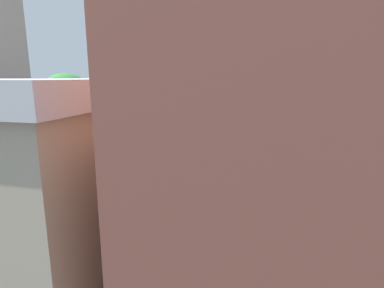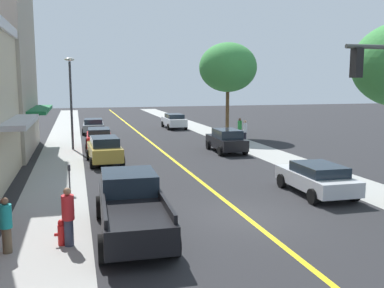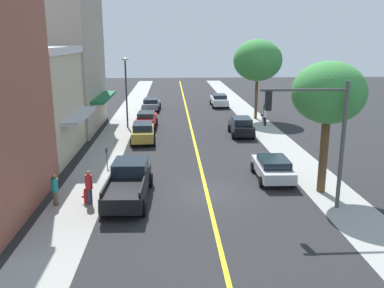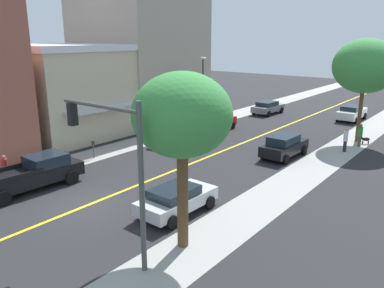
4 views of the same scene
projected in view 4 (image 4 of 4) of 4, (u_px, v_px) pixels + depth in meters
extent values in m
plane|color=#262628|center=(90.00, 204.00, 19.82)|extent=(140.00, 140.00, 0.00)
cube|color=#9E9E99|center=(21.00, 176.00, 23.90)|extent=(2.78, 126.00, 0.01)
cube|color=#9E9E99|center=(194.00, 248.00, 15.74)|extent=(2.78, 126.00, 0.01)
cube|color=yellow|center=(90.00, 204.00, 19.82)|extent=(0.20, 126.00, 0.00)
cube|color=beige|center=(62.00, 93.00, 33.22)|extent=(10.05, 8.80, 7.21)
cube|color=silver|center=(57.00, 47.00, 32.18)|extent=(10.35, 9.10, 0.50)
cube|color=#B7BABF|center=(104.00, 108.00, 30.05)|extent=(1.13, 6.69, 0.24)
cube|color=#A39989|center=(140.00, 55.00, 39.64)|extent=(10.47, 10.48, 12.94)
cube|color=#196638|center=(184.00, 95.00, 37.11)|extent=(1.16, 7.96, 0.24)
cylinder|color=brown|center=(183.00, 200.00, 15.42)|extent=(0.45, 0.45, 4.05)
ellipsoid|color=#3D8E42|center=(182.00, 115.00, 14.49)|extent=(3.85, 3.85, 3.27)
cylinder|color=brown|center=(359.00, 116.00, 31.22)|extent=(0.30, 0.30, 4.23)
ellipsoid|color=#3D8E42|center=(365.00, 66.00, 30.15)|extent=(5.00, 5.00, 4.25)
cylinder|color=red|center=(7.00, 178.00, 22.68)|extent=(0.24, 0.24, 0.61)
sphere|color=red|center=(6.00, 172.00, 22.58)|extent=(0.22, 0.22, 0.22)
cylinder|color=red|center=(5.00, 177.00, 22.78)|extent=(0.10, 0.10, 0.10)
cylinder|color=red|center=(8.00, 178.00, 22.57)|extent=(0.10, 0.10, 0.10)
cylinder|color=#4C4C51|center=(94.00, 151.00, 27.21)|extent=(0.07, 0.07, 1.00)
cube|color=#2D2D33|center=(93.00, 143.00, 27.04)|extent=(0.12, 0.18, 0.26)
cylinder|color=#474C47|center=(142.00, 191.00, 13.42)|extent=(0.20, 0.20, 6.30)
cylinder|color=#474C47|center=(99.00, 106.00, 13.91)|extent=(4.12, 0.14, 0.14)
cube|color=black|center=(72.00, 114.00, 15.03)|extent=(0.26, 0.32, 0.90)
sphere|color=red|center=(72.00, 107.00, 14.95)|extent=(0.20, 0.20, 0.20)
sphere|color=yellow|center=(72.00, 114.00, 15.03)|extent=(0.20, 0.20, 0.20)
sphere|color=green|center=(73.00, 122.00, 15.11)|extent=(0.20, 0.20, 0.20)
cylinder|color=#38383D|center=(203.00, 94.00, 36.07)|extent=(0.16, 0.16, 6.27)
ellipsoid|color=silver|center=(203.00, 58.00, 35.19)|extent=(0.70, 0.36, 0.24)
cube|color=red|center=(216.00, 123.00, 35.34)|extent=(1.84, 4.30, 0.77)
cube|color=#19232D|center=(215.00, 117.00, 35.02)|extent=(1.57, 2.34, 0.45)
cylinder|color=black|center=(218.00, 123.00, 37.01)|extent=(0.24, 0.65, 0.64)
cylinder|color=black|center=(232.00, 126.00, 35.95)|extent=(0.24, 0.65, 0.64)
cylinder|color=black|center=(199.00, 128.00, 34.94)|extent=(0.24, 0.65, 0.64)
cylinder|color=black|center=(214.00, 131.00, 33.88)|extent=(0.24, 0.65, 0.64)
cube|color=#B29338|center=(177.00, 135.00, 31.08)|extent=(1.90, 4.33, 0.78)
cube|color=#19232D|center=(175.00, 127.00, 30.74)|extent=(1.61, 2.36, 0.52)
cylinder|color=black|center=(179.00, 134.00, 32.77)|extent=(0.24, 0.65, 0.64)
cylinder|color=black|center=(195.00, 137.00, 31.79)|extent=(0.24, 0.65, 0.64)
cylinder|color=black|center=(157.00, 141.00, 30.58)|extent=(0.24, 0.65, 0.64)
cylinder|color=black|center=(174.00, 145.00, 29.59)|extent=(0.24, 0.65, 0.64)
cube|color=silver|center=(352.00, 113.00, 39.66)|extent=(1.83, 4.58, 0.77)
cube|color=#19232D|center=(352.00, 108.00, 39.32)|extent=(1.60, 2.47, 0.45)
cylinder|color=black|center=(347.00, 114.00, 41.44)|extent=(0.22, 0.64, 0.64)
cylinder|color=black|center=(365.00, 116.00, 40.35)|extent=(0.22, 0.64, 0.64)
cylinder|color=black|center=(338.00, 118.00, 39.17)|extent=(0.22, 0.64, 0.64)
cylinder|color=black|center=(356.00, 121.00, 38.08)|extent=(0.22, 0.64, 0.64)
cube|color=black|center=(284.00, 147.00, 27.54)|extent=(1.86, 4.41, 0.73)
cube|color=#19232D|center=(283.00, 139.00, 27.21)|extent=(1.59, 2.40, 0.56)
cylinder|color=black|center=(282.00, 146.00, 29.24)|extent=(0.24, 0.65, 0.64)
cylinder|color=black|center=(304.00, 150.00, 28.17)|extent=(0.24, 0.65, 0.64)
cylinder|color=black|center=(263.00, 155.00, 27.11)|extent=(0.24, 0.65, 0.64)
cylinder|color=black|center=(286.00, 159.00, 26.04)|extent=(0.24, 0.65, 0.64)
cube|color=slate|center=(268.00, 108.00, 42.94)|extent=(2.02, 4.38, 0.63)
cube|color=#19232D|center=(267.00, 104.00, 42.64)|extent=(1.72, 2.39, 0.45)
cylinder|color=black|center=(267.00, 108.00, 44.64)|extent=(0.25, 0.65, 0.64)
cylinder|color=black|center=(281.00, 110.00, 43.48)|extent=(0.25, 0.65, 0.64)
cylinder|color=black|center=(254.00, 112.00, 42.57)|extent=(0.25, 0.65, 0.64)
cylinder|color=black|center=(269.00, 114.00, 41.41)|extent=(0.25, 0.65, 0.64)
cube|color=#B7BABF|center=(177.00, 200.00, 18.76)|extent=(1.96, 4.28, 0.62)
cube|color=#19232D|center=(174.00, 192.00, 18.47)|extent=(1.69, 2.33, 0.42)
cylinder|color=black|center=(182.00, 193.00, 20.46)|extent=(0.24, 0.65, 0.64)
cylinder|color=black|center=(210.00, 202.00, 19.31)|extent=(0.24, 0.65, 0.64)
cylinder|color=black|center=(143.00, 211.00, 18.38)|extent=(0.24, 0.65, 0.64)
cylinder|color=black|center=(172.00, 222.00, 17.24)|extent=(0.24, 0.65, 0.64)
cube|color=black|center=(30.00, 177.00, 21.50)|extent=(2.13, 5.91, 0.77)
cube|color=#19232D|center=(46.00, 160.00, 22.08)|extent=(1.85, 2.16, 0.66)
cube|color=black|center=(0.00, 170.00, 21.06)|extent=(0.21, 3.04, 0.24)
cube|color=black|center=(16.00, 177.00, 19.96)|extent=(0.21, 3.04, 0.24)
cylinder|color=black|center=(54.00, 170.00, 23.67)|extent=(0.31, 0.81, 0.80)
cylinder|color=black|center=(72.00, 178.00, 22.46)|extent=(0.31, 0.81, 0.80)
cylinder|color=black|center=(3.00, 199.00, 19.55)|extent=(0.31, 0.81, 0.80)
cylinder|color=#33384C|center=(6.00, 178.00, 22.44)|extent=(0.27, 0.27, 0.81)
cylinder|color=red|center=(4.00, 165.00, 22.23)|extent=(0.36, 0.36, 0.74)
sphere|color=#936B4C|center=(3.00, 157.00, 22.10)|extent=(0.23, 0.23, 0.23)
cylinder|color=brown|center=(359.00, 141.00, 30.19)|extent=(0.27, 0.27, 0.82)
cylinder|color=#288C38|center=(360.00, 132.00, 29.98)|extent=(0.35, 0.35, 0.75)
sphere|color=brown|center=(361.00, 125.00, 29.85)|extent=(0.23, 0.23, 0.23)
cylinder|color=black|center=(345.00, 146.00, 28.79)|extent=(0.25, 0.25, 0.84)
cylinder|color=silver|center=(346.00, 136.00, 28.58)|extent=(0.33, 0.33, 0.76)
sphere|color=tan|center=(347.00, 129.00, 28.44)|extent=(0.24, 0.24, 0.24)
ellipsoid|color=black|center=(366.00, 139.00, 30.88)|extent=(0.69, 0.58, 0.28)
sphere|color=black|center=(361.00, 138.00, 30.89)|extent=(0.22, 0.22, 0.22)
cylinder|color=black|center=(363.00, 142.00, 30.97)|extent=(0.10, 0.10, 0.26)
cylinder|color=black|center=(368.00, 143.00, 30.92)|extent=(0.10, 0.10, 0.26)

